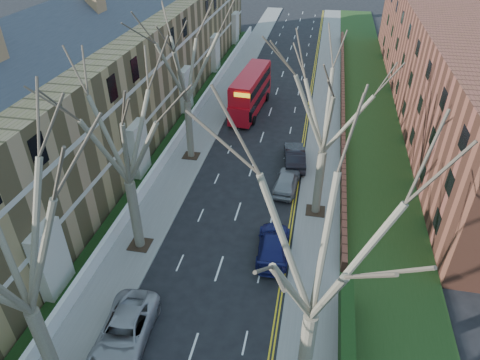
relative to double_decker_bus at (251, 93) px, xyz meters
The scene contains 16 objects.
pavement_left 4.31m from the double_decker_bus, behind, with size 3.00×102.00×0.12m, color slate.
pavement_right 8.42m from the double_decker_bus, ahead, with size 3.00×102.00×0.12m, color slate.
terrace_left 14.31m from the double_decker_bus, 145.68° to the right, with size 9.70×78.00×13.60m.
flats_right 20.29m from the double_decker_bus, 11.99° to the left, with size 13.97×54.00×10.00m.
front_wall_left 9.66m from the double_decker_bus, 124.95° to the right, with size 0.30×78.00×1.00m.
grass_verge_right 12.82m from the double_decker_bus, ahead, with size 6.00×102.00×0.06m.
tree_left_mid 33.86m from the double_decker_bus, 96.12° to the right, with size 10.50×10.50×14.71m.
tree_left_far 24.19m from the double_decker_bus, 98.77° to the right, with size 10.15×10.15×14.22m.
tree_left_dist 13.64m from the double_decker_bus, 108.01° to the right, with size 10.50×10.50×14.71m.
tree_right_mid 32.69m from the double_decker_bus, 75.66° to the right, with size 10.50×10.50×14.71m.
tree_right_far 19.92m from the double_decker_bus, 64.91° to the right, with size 10.15×10.15×14.22m.
double_decker_bus is the anchor object (origin of this frame).
car_left_far 30.04m from the double_decker_bus, 92.69° to the right, with size 2.53×5.49×1.52m, color #A09FA4.
car_right_near 22.47m from the double_decker_bus, 76.24° to the right, with size 2.02×4.97×1.44m, color navy.
car_right_mid 15.22m from the double_decker_bus, 69.08° to the right, with size 1.76×4.36×1.49m, color gray.
car_right_far 11.76m from the double_decker_bus, 60.89° to the right, with size 1.70×4.86×1.60m, color black.
Camera 1 is at (5.05, -3.79, 19.73)m, focal length 32.00 mm.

